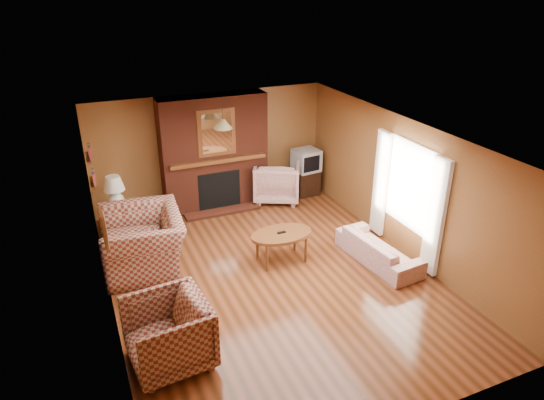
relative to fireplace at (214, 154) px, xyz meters
name	(u,v)px	position (x,y,z in m)	size (l,w,h in m)	color
floor	(271,276)	(0.00, -2.98, -1.18)	(6.50, 6.50, 0.00)	#47230F
ceiling	(271,137)	(0.00, -2.98, 1.22)	(6.50, 6.50, 0.00)	white
wall_back	(211,149)	(0.00, 0.27, 0.02)	(6.50, 6.50, 0.00)	brown
wall_front	(398,343)	(0.00, -6.23, 0.02)	(6.50, 6.50, 0.00)	brown
wall_left	(103,243)	(-2.50, -2.98, 0.02)	(6.50, 6.50, 0.00)	brown
wall_right	(403,186)	(2.50, -2.98, 0.02)	(6.50, 6.50, 0.00)	brown
fireplace	(214,154)	(0.00, 0.00, 0.00)	(2.20, 0.82, 2.40)	#552012
window_right	(407,195)	(2.45, -3.18, -0.06)	(0.10, 1.85, 2.00)	silver
bookshelf	(91,165)	(-2.44, -1.08, 0.48)	(0.09, 0.55, 0.71)	#5F3116
botanical_print	(104,229)	(-2.47, -3.28, 0.37)	(0.05, 0.40, 0.50)	#5F3116
pendant_light	(223,124)	(0.00, -0.68, 0.82)	(0.36, 0.36, 0.48)	black
plaid_loveseat	(143,241)	(-1.85, -1.85, -0.70)	(1.50, 1.31, 0.97)	maroon
plaid_armchair	(168,334)	(-1.95, -4.29, -0.73)	(0.97, 1.00, 0.91)	maroon
floral_sofa	(379,249)	(1.90, -3.29, -0.94)	(1.66, 0.65, 0.49)	beige
floral_armchair	(277,180)	(1.33, -0.21, -0.73)	(0.96, 0.99, 0.90)	beige
coffee_table	(281,236)	(0.37, -2.59, -0.70)	(1.09, 0.67, 0.56)	#5F3116
side_table	(119,221)	(-2.10, -0.53, -0.90)	(0.42, 0.42, 0.57)	#5F3116
table_lamp	(114,191)	(-2.10, -0.53, -0.26)	(0.39, 0.39, 0.64)	white
tv_stand	(306,182)	(2.05, -0.18, -0.90)	(0.52, 0.47, 0.57)	black
crt_tv	(306,160)	(2.05, -0.19, -0.37)	(0.58, 0.58, 0.48)	#ABAEB3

